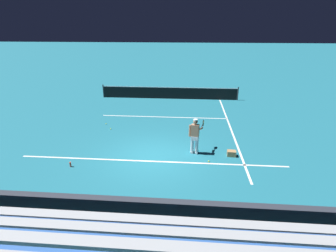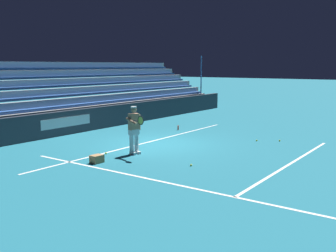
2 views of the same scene
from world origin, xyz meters
TOP-DOWN VIEW (x-y plane):
  - ground_plane at (0.00, 0.00)m, footprint 160.00×160.00m
  - court_baseline_white at (0.00, -0.50)m, footprint 12.00×0.10m
  - court_sideline_white at (4.11, 4.00)m, footprint 0.10×12.00m
  - court_service_line_white at (0.00, 5.50)m, footprint 8.22×0.10m
  - back_wall_sponsor_board at (0.01, -4.69)m, footprint 27.00×0.25m
  - bleacher_stand at (0.00, -7.32)m, footprint 25.65×4.00m
  - tennis_player at (1.94, 0.46)m, footprint 0.72×0.96m
  - ball_box_cardboard at (3.65, 0.31)m, footprint 0.42×0.32m
  - tennis_ball_toward_net at (2.57, -0.35)m, footprint 0.07×0.07m
  - tennis_ball_midcourt at (2.22, 3.05)m, footprint 0.07×0.07m
  - tennis_ball_far_left at (-3.41, 3.87)m, footprint 0.07×0.07m
  - tennis_ball_far_right at (-2.88, 3.08)m, footprint 0.07×0.07m
  - water_bottle at (-3.38, -1.26)m, footprint 0.07×0.07m

SIDE VIEW (x-z plane):
  - ground_plane at x=0.00m, z-range 0.00..0.00m
  - court_baseline_white at x=0.00m, z-range 0.00..0.01m
  - court_sideline_white at x=4.11m, z-range 0.00..0.01m
  - court_service_line_white at x=0.00m, z-range 0.00..0.01m
  - tennis_ball_toward_net at x=2.57m, z-range 0.00..0.07m
  - tennis_ball_midcourt at x=2.22m, z-range 0.00..0.07m
  - tennis_ball_far_left at x=-3.41m, z-range 0.00..0.07m
  - tennis_ball_far_right at x=-2.88m, z-range 0.00..0.07m
  - water_bottle at x=-3.38m, z-range 0.00..0.22m
  - ball_box_cardboard at x=3.65m, z-range 0.00..0.26m
  - back_wall_sponsor_board at x=0.01m, z-range 0.00..1.10m
  - bleacher_stand at x=0.00m, z-range -1.13..2.72m
  - tennis_player at x=1.94m, z-range 0.04..1.75m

